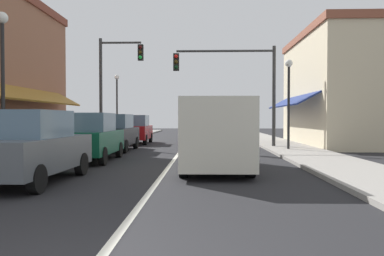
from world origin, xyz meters
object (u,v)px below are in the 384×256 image
(parked_car_nearest_left, at_px, (30,147))
(street_lamp_left_far, at_px, (117,96))
(street_lamp_right_mid, at_px, (289,89))
(traffic_signal_left_corner, at_px, (114,76))
(parked_car_second_left, at_px, (90,137))
(van_in_lane, at_px, (215,132))
(parked_car_third_left, at_px, (114,133))
(street_lamp_left_near, at_px, (3,64))
(traffic_signal_mast_arm, at_px, (237,78))
(parked_car_far_left, at_px, (135,130))

(parked_car_nearest_left, relative_size, street_lamp_left_far, 0.88)
(street_lamp_right_mid, bearing_deg, traffic_signal_left_corner, 158.92)
(parked_car_nearest_left, bearing_deg, street_lamp_right_mid, 50.57)
(street_lamp_right_mid, bearing_deg, parked_car_second_left, -151.19)
(van_in_lane, bearing_deg, parked_car_third_left, 123.71)
(van_in_lane, xyz_separation_m, street_lamp_right_mid, (3.67, 6.80, 1.83))
(van_in_lane, xyz_separation_m, street_lamp_left_near, (-6.57, -0.00, 2.12))
(street_lamp_left_near, bearing_deg, street_lamp_right_mid, 33.59)
(parked_car_nearest_left, bearing_deg, traffic_signal_mast_arm, 64.02)
(parked_car_far_left, height_order, street_lamp_left_far, street_lamp_left_far)
(parked_car_second_left, xyz_separation_m, street_lamp_left_far, (-2.12, 13.91, 2.31))
(parked_car_nearest_left, relative_size, parked_car_third_left, 1.01)
(parked_car_second_left, bearing_deg, parked_car_nearest_left, -91.27)
(parked_car_third_left, bearing_deg, street_lamp_left_far, 102.30)
(van_in_lane, distance_m, street_lamp_left_near, 6.91)
(street_lamp_left_far, bearing_deg, parked_car_far_left, -62.76)
(street_lamp_right_mid, bearing_deg, street_lamp_left_near, -146.41)
(street_lamp_left_near, distance_m, street_lamp_left_far, 16.20)
(van_in_lane, relative_size, street_lamp_left_near, 1.07)
(parked_car_far_left, bearing_deg, street_lamp_left_near, -100.28)
(parked_car_nearest_left, relative_size, parked_car_far_left, 1.00)
(parked_car_third_left, xyz_separation_m, van_in_lane, (4.70, -6.89, 0.27))
(van_in_lane, height_order, street_lamp_right_mid, street_lamp_right_mid)
(traffic_signal_mast_arm, bearing_deg, van_in_lane, -99.11)
(parked_car_nearest_left, relative_size, street_lamp_right_mid, 0.95)
(parked_car_nearest_left, distance_m, parked_car_third_left, 9.52)
(van_in_lane, xyz_separation_m, traffic_signal_left_corner, (-5.51, 10.34, 2.84))
(van_in_lane, distance_m, traffic_signal_left_corner, 12.06)
(parked_car_far_left, bearing_deg, parked_car_third_left, -91.99)
(van_in_lane, distance_m, traffic_signal_mast_arm, 9.22)
(parked_car_third_left, bearing_deg, parked_car_nearest_left, -88.72)
(van_in_lane, distance_m, street_lamp_left_far, 17.63)
(traffic_signal_left_corner, xyz_separation_m, street_lamp_right_mid, (9.18, -3.54, -1.01))
(parked_car_second_left, relative_size, parked_car_third_left, 1.00)
(parked_car_far_left, bearing_deg, street_lamp_left_far, 115.92)
(traffic_signal_mast_arm, bearing_deg, street_lamp_left_far, 137.22)
(parked_car_nearest_left, distance_m, parked_car_far_left, 14.90)
(parked_car_third_left, relative_size, parked_car_far_left, 0.99)
(traffic_signal_mast_arm, height_order, traffic_signal_left_corner, traffic_signal_left_corner)
(parked_car_second_left, relative_size, van_in_lane, 0.79)
(parked_car_third_left, distance_m, parked_car_far_left, 5.39)
(traffic_signal_left_corner, distance_m, street_lamp_right_mid, 9.89)
(street_lamp_right_mid, relative_size, street_lamp_left_far, 0.92)
(van_in_lane, xyz_separation_m, traffic_signal_mast_arm, (1.40, 8.74, 2.56))
(parked_car_far_left, relative_size, street_lamp_left_near, 0.85)
(parked_car_second_left, height_order, traffic_signal_mast_arm, traffic_signal_mast_arm)
(parked_car_third_left, xyz_separation_m, parked_car_far_left, (0.06, 5.39, 0.00))
(parked_car_third_left, bearing_deg, van_in_lane, -55.29)
(parked_car_far_left, relative_size, traffic_signal_left_corner, 0.67)
(parked_car_far_left, relative_size, van_in_lane, 0.80)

